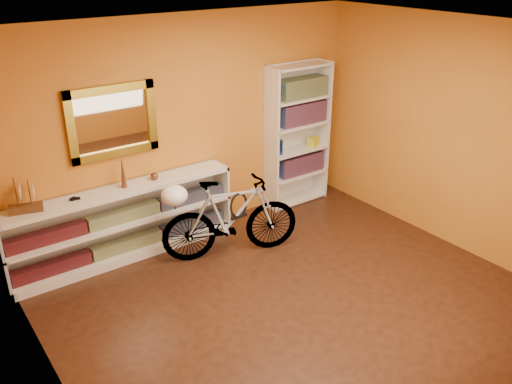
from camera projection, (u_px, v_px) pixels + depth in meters
floor at (297, 303)px, 5.34m from camera, size 4.50×4.00×0.01m
ceiling at (307, 32)px, 4.26m from camera, size 4.50×4.00×0.01m
back_wall at (191, 128)px, 6.28m from camera, size 4.50×0.01×2.60m
left_wall at (45, 261)px, 3.60m from camera, size 0.01×4.00×2.60m
right_wall at (455, 136)px, 6.00m from camera, size 0.01×4.00×2.60m
gilt_mirror at (113, 122)px, 5.64m from camera, size 0.98×0.06×0.78m
wall_socket at (254, 191)px, 7.18m from camera, size 0.09×0.02×0.09m
console_unit at (124, 223)px, 5.96m from camera, size 2.60×0.35×0.85m
cd_row_lower at (127, 244)px, 6.05m from camera, size 2.50×0.13×0.14m
cd_row_upper at (124, 215)px, 5.90m from camera, size 2.50×0.13×0.14m
model_ship at (23, 195)px, 5.19m from camera, size 0.34×0.20×0.38m
toy_car at (75, 200)px, 5.52m from camera, size 0.00×0.00×0.00m
bronze_ornament at (123, 172)px, 5.74m from camera, size 0.06×0.06×0.37m
decorative_orb at (154, 176)px, 5.99m from camera, size 0.09×0.09×0.09m
bookcase at (297, 136)px, 7.10m from camera, size 0.90×0.30×1.90m
book_row_a at (299, 163)px, 7.30m from camera, size 0.70×0.22×0.26m
book_row_b at (301, 113)px, 7.00m from camera, size 0.70×0.22×0.28m
book_row_c at (302, 87)px, 6.86m from camera, size 0.70×0.22×0.25m
travel_mug at (280, 147)px, 6.96m from camera, size 0.08×0.08×0.19m
red_tin at (285, 92)px, 6.76m from camera, size 0.19×0.19×0.19m
yellow_bag at (313, 142)px, 7.26m from camera, size 0.19×0.15×0.12m
bicycle at (231, 218)px, 5.99m from camera, size 0.91×1.65×0.94m
helmet at (174, 195)px, 5.68m from camera, size 0.29×0.28×0.22m
u_lock at (239, 205)px, 5.95m from camera, size 0.23×0.02×0.23m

